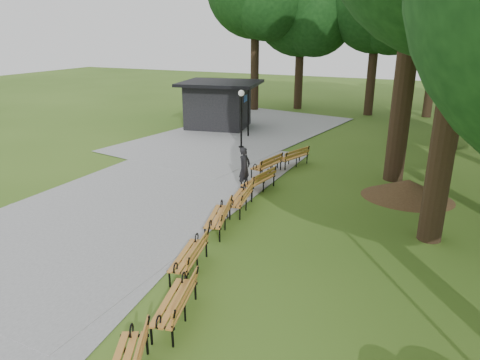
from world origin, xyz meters
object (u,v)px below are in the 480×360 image
at_px(bench_2, 189,256).
at_px(bench_6, 266,165).
at_px(bench_5, 259,180).
at_px(bench_7, 293,157).
at_px(kiosk, 218,105).
at_px(bench_1, 175,303).
at_px(bench_3, 218,217).
at_px(bench_4, 240,198).
at_px(lamp_post, 241,107).
at_px(person, 244,168).
at_px(dirt_mound, 408,189).

xyz_separation_m(bench_2, bench_6, (-1.06, 8.30, 0.00)).
height_order(bench_5, bench_7, same).
xyz_separation_m(kiosk, bench_1, (8.16, -17.98, -1.03)).
xyz_separation_m(bench_3, bench_6, (-0.61, 5.78, 0.00)).
distance_m(kiosk, bench_2, 17.74).
bearing_deg(bench_4, bench_3, -8.00).
bearing_deg(lamp_post, bench_6, -52.19).
xyz_separation_m(bench_4, bench_6, (-0.57, 4.04, 0.00)).
relative_size(bench_2, bench_7, 1.00).
relative_size(kiosk, bench_5, 2.48).
bearing_deg(bench_3, bench_2, -4.98).
height_order(bench_6, bench_7, same).
bearing_deg(person, kiosk, 41.96).
xyz_separation_m(bench_1, bench_4, (-1.26, 6.15, 0.00)).
bearing_deg(bench_2, bench_5, 173.68).
bearing_deg(lamp_post, kiosk, 130.16).
distance_m(person, bench_7, 3.72).
bearing_deg(bench_3, bench_7, 164.67).
bearing_deg(dirt_mound, person, -165.94).
height_order(bench_4, bench_6, same).
height_order(kiosk, bench_6, kiosk).
bearing_deg(bench_7, bench_1, 25.62).
xyz_separation_m(dirt_mound, bench_2, (-4.72, -7.88, 0.08)).
bearing_deg(dirt_mound, bench_6, 175.79).
bearing_deg(lamp_post, bench_5, -59.92).
relative_size(lamp_post, dirt_mound, 1.09).
bearing_deg(bench_7, bench_2, 22.31).
relative_size(bench_4, bench_5, 1.00).
bearing_deg(bench_4, person, -169.43).
distance_m(person, bench_2, 6.52).
distance_m(lamp_post, bench_2, 12.72).
xyz_separation_m(bench_1, bench_2, (-0.77, 1.89, 0.00)).
height_order(lamp_post, bench_4, lamp_post).
relative_size(bench_1, bench_7, 1.00).
height_order(lamp_post, bench_3, lamp_post).
height_order(bench_3, bench_4, same).
xyz_separation_m(kiosk, lamp_post, (3.48, -4.13, 0.73)).
distance_m(bench_6, bench_7, 1.80).
relative_size(lamp_post, bench_2, 1.61).
relative_size(lamp_post, bench_5, 1.61).
xyz_separation_m(bench_5, bench_7, (0.18, 3.71, 0.00)).
relative_size(kiosk, bench_2, 2.48).
relative_size(bench_1, bench_5, 1.00).
bearing_deg(bench_7, bench_3, 19.67).
bearing_deg(bench_4, dirt_mound, 115.47).
bearing_deg(kiosk, bench_3, -73.10).
bearing_deg(kiosk, person, -67.90).
xyz_separation_m(lamp_post, bench_7, (3.48, -1.98, -1.77)).
xyz_separation_m(person, lamp_post, (-2.66, 5.59, 1.38)).
height_order(kiosk, dirt_mound, kiosk).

